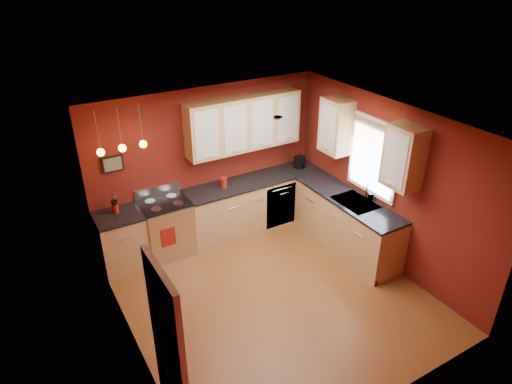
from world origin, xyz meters
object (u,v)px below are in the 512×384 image
gas_range (167,228)px  coffee_maker (300,162)px  sink (355,203)px  soap_pump (371,195)px  red_canister (224,182)px

gas_range → coffee_maker: bearing=-0.1°
sink → soap_pump: 0.29m
gas_range → red_canister: red_canister is taller
sink → coffee_maker: (-0.02, 1.50, 0.13)m
gas_range → coffee_maker: 2.66m
soap_pump → red_canister: bearing=138.9°
gas_range → sink: size_ratio=1.59×
gas_range → soap_pump: 3.32m
red_canister → soap_pump: size_ratio=0.96×
gas_range → red_canister: (1.05, 0.00, 0.55)m
red_canister → sink: bearing=-43.8°
gas_range → sink: bearing=-29.8°
red_canister → coffee_maker: size_ratio=0.77×
sink → coffee_maker: sink is taller
red_canister → soap_pump: soap_pump is taller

